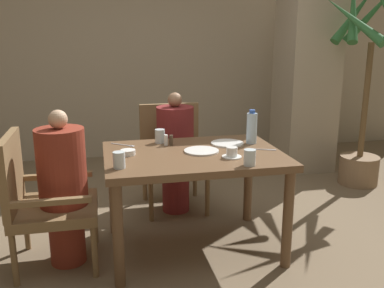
% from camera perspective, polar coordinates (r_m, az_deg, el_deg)
% --- Properties ---
extents(ground_plane, '(16.00, 16.00, 0.00)m').
position_cam_1_polar(ground_plane, '(3.27, 0.17, -13.64)').
color(ground_plane, '#7A664C').
extents(wall_back, '(8.00, 0.06, 2.80)m').
position_cam_1_polar(wall_back, '(5.50, -5.97, 12.94)').
color(wall_back, tan).
rests_on(wall_back, ground_plane).
extents(pillar_stone, '(0.58, 0.58, 2.70)m').
position_cam_1_polar(pillar_stone, '(5.06, 15.18, 11.82)').
color(pillar_stone, tan).
rests_on(pillar_stone, ground_plane).
extents(dining_table, '(1.24, 0.90, 0.74)m').
position_cam_1_polar(dining_table, '(3.02, 0.18, -2.90)').
color(dining_table, brown).
rests_on(dining_table, ground_plane).
extents(chair_left_side, '(0.55, 0.55, 0.92)m').
position_cam_1_polar(chair_left_side, '(3.04, -19.52, -6.77)').
color(chair_left_side, brown).
rests_on(chair_left_side, ground_plane).
extents(diner_in_left_chair, '(0.32, 0.32, 1.07)m').
position_cam_1_polar(diner_in_left_chair, '(3.00, -16.78, -5.50)').
color(diner_in_left_chair, maroon).
rests_on(diner_in_left_chair, ground_plane).
extents(chair_far_side, '(0.55, 0.55, 0.92)m').
position_cam_1_polar(chair_far_side, '(3.89, -2.61, -1.31)').
color(chair_far_side, brown).
rests_on(chair_far_side, ground_plane).
extents(diner_in_far_chair, '(0.32, 0.32, 1.06)m').
position_cam_1_polar(diner_in_far_chair, '(3.73, -2.23, -1.03)').
color(diner_in_far_chair, maroon).
rests_on(diner_in_far_chair, ground_plane).
extents(potted_palm, '(0.88, 0.86, 2.14)m').
position_cam_1_polar(potted_palm, '(4.67, 22.29, 6.62)').
color(potted_palm, '#896B4C').
rests_on(potted_palm, ground_plane).
extents(plate_main_left, '(0.25, 0.25, 0.01)m').
position_cam_1_polar(plate_main_left, '(3.02, 1.27, -0.92)').
color(plate_main_left, white).
rests_on(plate_main_left, dining_table).
extents(plate_main_right, '(0.25, 0.25, 0.01)m').
position_cam_1_polar(plate_main_right, '(3.23, 4.72, 0.10)').
color(plate_main_right, white).
rests_on(plate_main_right, dining_table).
extents(teacup_with_saucer, '(0.13, 0.13, 0.07)m').
position_cam_1_polar(teacup_with_saucer, '(2.89, 5.33, -1.21)').
color(teacup_with_saucer, white).
rests_on(teacup_with_saucer, dining_table).
extents(bowl_small, '(0.10, 0.10, 0.04)m').
position_cam_1_polar(bowl_small, '(2.97, -8.53, -1.11)').
color(bowl_small, white).
rests_on(bowl_small, dining_table).
extents(water_bottle, '(0.08, 0.08, 0.26)m').
position_cam_1_polar(water_bottle, '(3.25, 7.96, 2.16)').
color(water_bottle, silver).
rests_on(water_bottle, dining_table).
extents(glass_tall_near, '(0.08, 0.08, 0.10)m').
position_cam_1_polar(glass_tall_near, '(3.26, -4.30, 1.06)').
color(glass_tall_near, silver).
rests_on(glass_tall_near, dining_table).
extents(glass_tall_mid, '(0.08, 0.08, 0.10)m').
position_cam_1_polar(glass_tall_mid, '(2.72, 7.70, -1.80)').
color(glass_tall_mid, silver).
rests_on(glass_tall_mid, dining_table).
extents(glass_tall_far, '(0.08, 0.08, 0.10)m').
position_cam_1_polar(glass_tall_far, '(2.68, -9.70, -2.12)').
color(glass_tall_far, silver).
rests_on(glass_tall_far, dining_table).
extents(salt_shaker, '(0.03, 0.03, 0.08)m').
position_cam_1_polar(salt_shaker, '(3.18, -3.50, 0.52)').
color(salt_shaker, white).
rests_on(salt_shaker, dining_table).
extents(pepper_shaker, '(0.03, 0.03, 0.08)m').
position_cam_1_polar(pepper_shaker, '(3.19, -2.80, 0.52)').
color(pepper_shaker, '#4C3D2D').
rests_on(pepper_shaker, dining_table).
extents(fork_beside_plate, '(0.17, 0.14, 0.00)m').
position_cam_1_polar(fork_beside_plate, '(3.22, -8.94, -0.15)').
color(fork_beside_plate, silver).
rests_on(fork_beside_plate, dining_table).
extents(knife_beside_plate, '(0.20, 0.09, 0.00)m').
position_cam_1_polar(knife_beside_plate, '(3.11, 9.39, -0.72)').
color(knife_beside_plate, silver).
rests_on(knife_beside_plate, dining_table).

